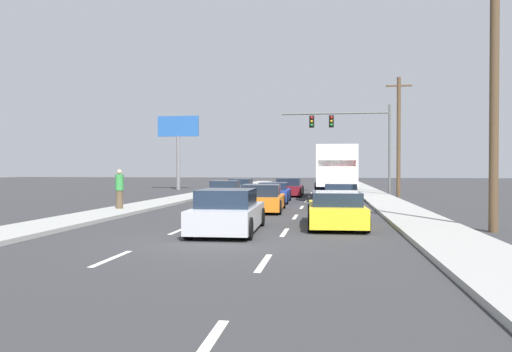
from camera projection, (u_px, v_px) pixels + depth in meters
The scene contains 18 objects.
ground_plane at pixel (289, 194), 38.51m from camera, with size 140.00×140.00×0.00m, color #333335.
sidewalk_right at pixel (378, 198), 32.64m from camera, with size 2.20×80.00×0.14m, color #9E9E99.
sidewalk_left at pixel (193, 196), 34.49m from camera, with size 2.20×80.00×0.14m, color #9E9E99.
lane_markings at pixel (282, 198), 32.89m from camera, with size 3.54×57.00×0.01m.
car_gray at pixel (241, 187), 37.59m from camera, with size 1.86×4.31×1.22m.
car_tan at pixel (225, 192), 30.54m from camera, with size 2.04×4.18×1.24m.
car_maroon at pixel (289, 188), 35.97m from camera, with size 2.01×4.71×1.30m.
car_blue at pixel (273, 193), 29.08m from camera, with size 2.04×4.52×1.17m.
car_orange at pixel (262, 199), 22.90m from camera, with size 2.12×4.52×1.26m.
car_silver at pixel (228, 212), 15.41m from camera, with size 2.05×4.53×1.36m.
box_truck at pixel (334, 169), 32.56m from camera, with size 2.76×9.48×3.40m.
car_white at pixel (340, 197), 24.94m from camera, with size 1.89×4.68×1.25m.
car_yellow at pixel (336, 210), 16.91m from camera, with size 2.07×4.61×1.21m.
traffic_signal_mast at pixel (345, 128), 39.99m from camera, with size 8.80×0.69×7.14m.
utility_pole_near at pixel (494, 60), 15.30m from camera, with size 1.80×0.28×10.48m.
utility_pole_mid at pixel (399, 135), 34.87m from camera, with size 1.80×0.28×8.47m.
roadside_billboard at pixel (178, 137), 46.47m from camera, with size 3.97×0.36×6.97m.
pedestrian_near_corner at pixel (119, 189), 22.77m from camera, with size 0.38×0.38×1.82m.
Camera 1 is at (3.05, -13.45, 1.99)m, focal length 34.51 mm.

